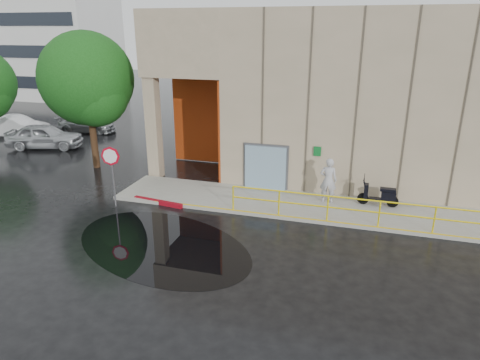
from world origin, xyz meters
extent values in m
plane|color=black|center=(0.00, 0.00, 0.00)|extent=(120.00, 120.00, 0.00)
cube|color=gray|center=(4.00, 4.50, 0.07)|extent=(20.00, 3.00, 0.15)
cube|color=gray|center=(6.00, 11.00, 4.00)|extent=(16.00, 10.00, 8.00)
cube|color=gray|center=(-4.00, 11.00, 6.50)|extent=(4.00, 10.00, 3.00)
cube|color=gray|center=(-5.60, 6.40, 2.50)|extent=(0.60, 0.60, 5.00)
cube|color=#97340D|center=(-4.00, 9.50, 2.50)|extent=(3.80, 0.15, 4.90)
cube|color=#97340D|center=(-2.05, 7.75, 2.50)|extent=(0.10, 3.50, 4.90)
cube|color=#88A4B9|center=(0.20, 5.88, 1.15)|extent=(1.90, 0.10, 2.00)
cube|color=slate|center=(0.20, 5.96, 1.15)|extent=(2.10, 0.06, 2.20)
cube|color=#0D6124|center=(2.50, 5.94, 2.10)|extent=(0.32, 0.04, 0.42)
cylinder|color=yellow|center=(4.25, 3.15, 1.15)|extent=(9.50, 0.06, 0.06)
cylinder|color=yellow|center=(4.25, 3.15, 0.70)|extent=(9.50, 0.06, 0.06)
cube|color=silver|center=(-28.00, 28.00, 7.50)|extent=(12.00, 8.00, 15.00)
imported|color=#AEAEB3|center=(3.12, 5.05, 1.12)|extent=(0.71, 0.47, 1.94)
cylinder|color=black|center=(4.60, 5.23, 0.39)|extent=(0.48, 0.10, 0.48)
cylinder|color=black|center=(5.78, 5.21, 0.39)|extent=(0.48, 0.10, 0.48)
cylinder|color=slate|center=(-5.50, 2.37, 1.14)|extent=(0.07, 0.07, 2.29)
cylinder|color=#B10519|center=(-5.50, 2.34, 2.24)|extent=(0.79, 0.16, 0.79)
cylinder|color=white|center=(-5.50, 2.31, 2.24)|extent=(0.62, 0.10, 0.62)
cube|color=maroon|center=(-3.88, 3.10, 0.09)|extent=(2.40, 0.50, 0.18)
cube|color=black|center=(-2.07, -0.23, 0.00)|extent=(8.37, 6.87, 0.01)
imported|color=#B1B5B9|center=(-14.85, 9.42, 0.78)|extent=(4.91, 3.03, 1.56)
imported|color=silver|center=(-18.83, 11.37, 0.74)|extent=(4.66, 2.11, 1.48)
imported|color=#9EA2A5|center=(-14.99, 13.97, 0.60)|extent=(4.36, 2.27, 1.21)
cylinder|color=black|center=(-9.49, 6.93, 1.66)|extent=(0.36, 0.36, 3.31)
sphere|color=#1A5415|center=(-9.49, 6.93, 4.74)|extent=(4.76, 4.76, 4.76)
sphere|color=#1A5415|center=(-8.91, 6.68, 4.03)|extent=(3.33, 3.33, 3.33)
camera|label=1|loc=(4.30, -12.28, 7.17)|focal=32.00mm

